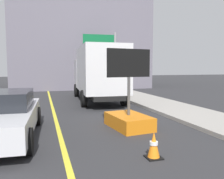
% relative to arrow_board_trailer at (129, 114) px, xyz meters
% --- Properties ---
extents(arrow_board_trailer, '(1.60, 1.92, 2.70)m').
position_rel_arrow_board_trailer_xyz_m(arrow_board_trailer, '(0.00, 0.00, 0.00)').
color(arrow_board_trailer, orange).
rests_on(arrow_board_trailer, ground).
extents(box_truck, '(2.79, 7.19, 3.25)m').
position_rel_arrow_board_trailer_xyz_m(box_truck, '(0.46, 6.49, 1.29)').
color(box_truck, black).
rests_on(box_truck, ground).
extents(highway_guide_sign, '(2.78, 0.32, 5.00)m').
position_rel_arrow_board_trailer_xyz_m(highway_guide_sign, '(2.36, 11.55, 2.94)').
color(highway_guide_sign, gray).
rests_on(highway_guide_sign, ground).
extents(far_building_block, '(13.30, 9.03, 10.79)m').
position_rel_arrow_board_trailer_xyz_m(far_building_block, '(1.08, 18.18, 4.92)').
color(far_building_block, slate).
rests_on(far_building_block, ground).
extents(traffic_cone_mid_lane, '(0.36, 0.36, 0.62)m').
position_rel_arrow_board_trailer_xyz_m(traffic_cone_mid_lane, '(-0.42, -2.70, -0.18)').
color(traffic_cone_mid_lane, black).
rests_on(traffic_cone_mid_lane, ground).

